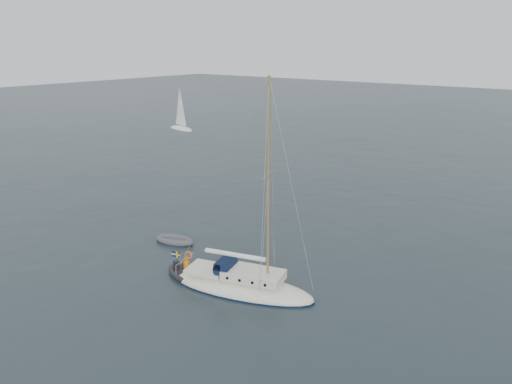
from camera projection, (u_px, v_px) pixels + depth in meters
The scene contains 5 objects.
ground at pixel (270, 277), 31.36m from camera, with size 300.00×300.00×0.00m, color black.
sailboat at pixel (243, 275), 29.32m from camera, with size 9.21×2.76×13.11m.
dinghy at pixel (175, 240), 36.65m from camera, with size 3.13×1.41×0.45m.
rib at pixel (186, 274), 31.28m from camera, with size 3.49×1.59×1.42m.
distant_yacht_a at pixel (180, 109), 83.42m from camera, with size 6.00×3.20×7.95m.
Camera 1 is at (16.63, -23.15, 14.16)m, focal length 35.00 mm.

